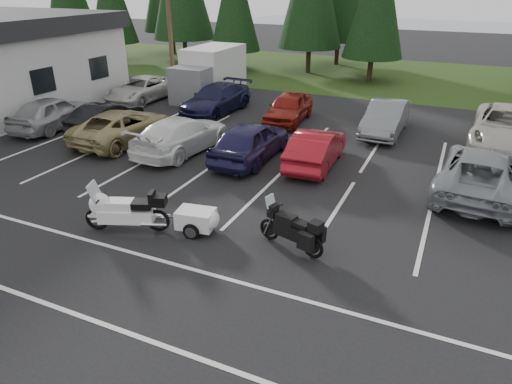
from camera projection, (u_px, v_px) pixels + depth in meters
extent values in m
plane|color=black|center=(229.00, 206.00, 14.61)|extent=(120.00, 120.00, 0.00)
cube|color=#243912|center=(375.00, 75.00, 34.41)|extent=(80.00, 16.00, 0.01)
cube|color=gray|center=(454.00, 35.00, 58.50)|extent=(70.00, 50.00, 0.02)
cylinder|color=#473321|center=(169.00, 19.00, 26.33)|extent=(0.26, 0.26, 9.00)
cube|color=silver|center=(255.00, 183.00, 16.26)|extent=(32.00, 16.00, 0.01)
cylinder|color=#332316|center=(75.00, 41.00, 43.08)|extent=(0.36, 0.36, 2.50)
cylinder|color=#332316|center=(117.00, 48.00, 39.84)|extent=(0.36, 0.36, 2.16)
cylinder|color=#332316|center=(185.00, 46.00, 38.80)|extent=(0.36, 0.36, 2.78)
cylinder|color=#332316|center=(235.00, 57.00, 35.73)|extent=(0.36, 0.36, 2.11)
cylinder|color=#332316|center=(308.00, 55.00, 34.82)|extent=(0.36, 0.36, 2.62)
cylinder|color=#332316|center=(370.00, 65.00, 31.96)|extent=(0.36, 0.36, 2.26)
cylinder|color=#332316|center=(173.00, 38.00, 43.73)|extent=(0.36, 0.36, 2.88)
cylinder|color=#332316|center=(337.00, 48.00, 38.22)|extent=(0.36, 0.36, 2.71)
imported|color=#A1A1A6|center=(53.00, 112.00, 21.91)|extent=(2.30, 4.78, 1.58)
imported|color=black|center=(106.00, 117.00, 21.53)|extent=(1.55, 4.17, 1.36)
imported|color=#9C8E5B|center=(123.00, 126.00, 20.15)|extent=(2.47, 5.18, 1.43)
imported|color=white|center=(182.00, 135.00, 18.96)|extent=(2.48, 5.22, 1.47)
imported|color=#1F1B43|center=(250.00, 141.00, 18.06)|extent=(1.87, 4.63, 1.57)
imported|color=maroon|center=(316.00, 148.00, 17.55)|extent=(1.67, 4.32, 1.40)
imported|color=gray|center=(482.00, 172.00, 15.18)|extent=(3.11, 5.81, 1.55)
imported|color=silver|center=(141.00, 89.00, 26.95)|extent=(2.38, 5.03, 1.39)
imported|color=#161536|center=(216.00, 99.00, 24.54)|extent=(2.40, 5.21, 1.47)
imported|color=maroon|center=(289.00, 108.00, 22.96)|extent=(1.97, 4.35, 1.45)
imported|color=slate|center=(386.00, 118.00, 21.18)|extent=(1.66, 4.56, 1.50)
imported|color=#B6B2A7|center=(507.00, 127.00, 19.55)|extent=(3.17, 6.16, 1.66)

